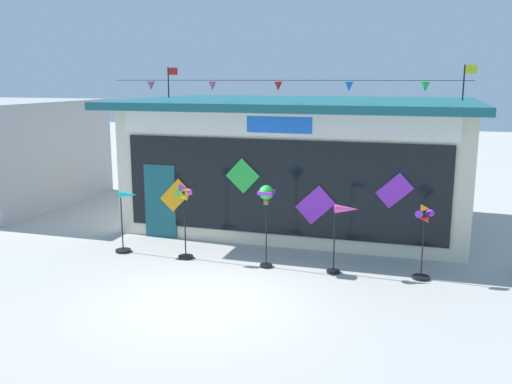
% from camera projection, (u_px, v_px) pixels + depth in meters
% --- Properties ---
extents(ground_plane, '(80.00, 80.00, 0.00)m').
position_uv_depth(ground_plane, '(206.00, 299.00, 10.99)').
color(ground_plane, '#ADAAA5').
extents(kite_shop_building, '(9.60, 6.74, 4.63)m').
position_uv_depth(kite_shop_building, '(303.00, 161.00, 16.64)').
color(kite_shop_building, beige).
rests_on(kite_shop_building, ground_plane).
extents(wind_spinner_far_left, '(0.64, 0.38, 1.57)m').
position_uv_depth(wind_spinner_far_left, '(126.00, 217.00, 13.81)').
color(wind_spinner_far_left, black).
rests_on(wind_spinner_far_left, ground_plane).
extents(wind_spinner_left, '(0.38, 0.36, 1.82)m').
position_uv_depth(wind_spinner_left, '(184.00, 213.00, 13.27)').
color(wind_spinner_left, black).
rests_on(wind_spinner_left, ground_plane).
extents(wind_spinner_center_left, '(0.34, 0.34, 1.92)m').
position_uv_depth(wind_spinner_center_left, '(266.00, 201.00, 12.59)').
color(wind_spinner_center_left, black).
rests_on(wind_spinner_center_left, ground_plane).
extents(wind_spinner_center_right, '(0.67, 0.30, 1.58)m').
position_uv_depth(wind_spinner_center_right, '(343.00, 223.00, 12.22)').
color(wind_spinner_center_right, black).
rests_on(wind_spinner_center_right, ground_plane).
extents(wind_spinner_right, '(0.40, 0.37, 1.66)m').
position_uv_depth(wind_spinner_right, '(423.00, 233.00, 11.90)').
color(wind_spinner_right, black).
rests_on(wind_spinner_right, ground_plane).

